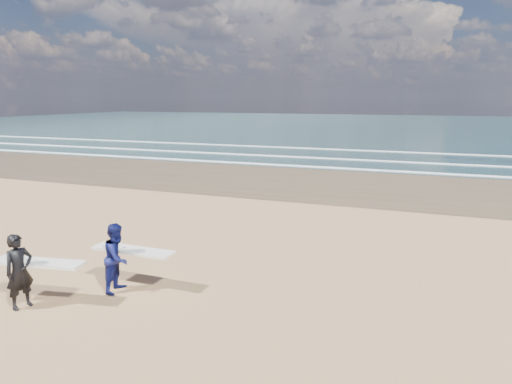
% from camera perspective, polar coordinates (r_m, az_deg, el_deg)
% --- Properties ---
extents(surfer_near, '(2.26, 1.17, 1.75)m').
position_cam_1_polar(surfer_near, '(11.85, -27.21, -8.67)').
color(surfer_near, black).
rests_on(surfer_near, ground).
extents(surfer_far, '(2.21, 1.08, 1.74)m').
position_cam_1_polar(surfer_far, '(11.93, -16.76, -7.76)').
color(surfer_far, '#0E134F').
rests_on(surfer_far, ground).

